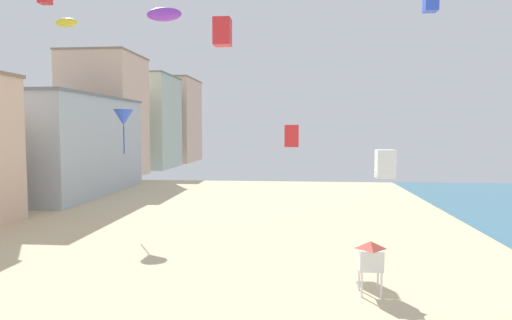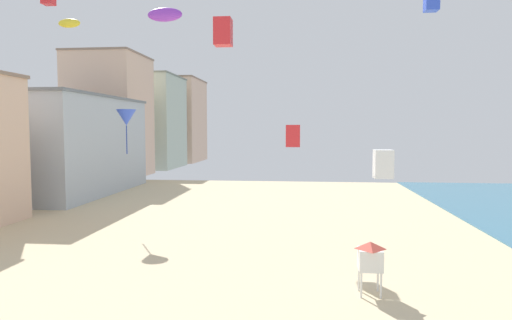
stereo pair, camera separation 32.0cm
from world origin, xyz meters
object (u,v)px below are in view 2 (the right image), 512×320
Objects in this scene: kite_red_box_3 at (223,32)px; kite_white_box at (383,164)px; kite_red_box_2 at (293,136)px; kite_blue_delta at (126,118)px; kite_blue_box at (432,0)px; kite_yellow_parafoil at (69,23)px; kite_purple_parafoil at (165,15)px; lifeguard_stand at (370,256)px.

kite_white_box is at bearing -49.06° from kite_red_box_3.
kite_red_box_2 is 14.78m from kite_blue_delta.
kite_red_box_2 is 0.93× the size of kite_red_box_3.
kite_blue_box is 23.71m from kite_yellow_parafoil.
kite_yellow_parafoil is 1.05× the size of kite_red_box_3.
kite_blue_delta is (-20.45, 11.63, -5.39)m from kite_blue_box.
kite_purple_parafoil is 10.67m from kite_yellow_parafoil.
kite_white_box is at bearing -89.60° from lifeguard_stand.
kite_blue_box reaches higher than kite_white_box.
kite_white_box is (7.49, -8.63, -6.77)m from kite_red_box_3.
kite_yellow_parafoil reaches higher than kite_purple_parafoil.
kite_purple_parafoil is at bearing 175.38° from kite_blue_box.
kite_red_box_3 is at bearing -136.31° from kite_red_box_2.
kite_red_box_2 is (-3.84, 7.96, 5.56)m from lifeguard_stand.
kite_white_box is (10.53, -7.55, -7.55)m from kite_purple_parafoil.
lifeguard_stand is 1.78× the size of kite_red_box_2.
kite_red_box_3 is 0.43× the size of kite_blue_delta.
kite_yellow_parafoil reaches higher than kite_blue_box.
kite_white_box is at bearing -35.64° from kite_purple_parafoil.
kite_yellow_parafoil is 0.45× the size of kite_blue_delta.
kite_yellow_parafoil reaches higher than kite_white_box.
kite_purple_parafoil reaches higher than kite_white_box.
kite_red_box_2 is at bearing 139.23° from kite_blue_box.
kite_blue_box reaches higher than kite_purple_parafoil.
lifeguard_stand is 10.44m from kite_red_box_2.
kite_red_box_3 reaches higher than lifeguard_stand.
kite_blue_delta is at bearing 145.72° from lifeguard_stand.
kite_red_box_2 is (6.95, 4.82, -6.72)m from kite_purple_parafoil.
kite_white_box is (17.15, -18.06, -2.20)m from kite_blue_delta.
kite_blue_box is 24.14m from kite_blue_delta.
kite_blue_delta is (2.14, 4.55, -6.49)m from kite_yellow_parafoil.
kite_red_box_3 is (-7.75, 4.23, 11.50)m from lifeguard_stand.
kite_red_box_2 is at bearing 119.59° from lifeguard_stand.
lifeguard_stand is 2.50× the size of kite_blue_box.
kite_blue_box is 0.97× the size of kite_white_box.
kite_red_box_2 is at bearing -4.18° from kite_yellow_parafoil.
kite_blue_box is 0.67× the size of kite_red_box_3.
kite_red_box_2 is at bearing 34.72° from kite_purple_parafoil.
kite_blue_delta reaches higher than kite_white_box.
kite_white_box is at bearing -117.20° from kite_blue_box.
kite_blue_delta is 25.00m from kite_white_box.
kite_purple_parafoil is 1.21× the size of kite_yellow_parafoil.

